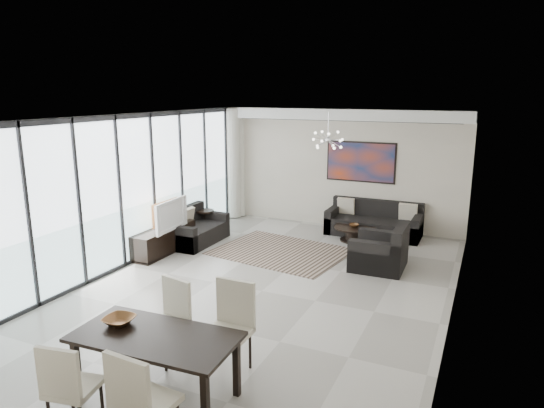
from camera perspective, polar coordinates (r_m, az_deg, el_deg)
The scene contains 20 objects.
room_shell at distance 7.71m, azimuth 1.84°, elevation -0.83°, with size 6.00×9.00×2.90m.
window_wall at distance 9.46m, azimuth -17.06°, elevation 1.32°, with size 0.37×8.95×2.90m.
soffit at distance 11.71m, azimuth 8.00°, elevation 10.39°, with size 5.98×0.40×0.26m, color white.
painting at distance 11.85m, azimuth 10.39°, elevation 4.89°, with size 1.68×0.04×0.98m, color #B03A18.
chandelier at distance 9.94m, azimuth 6.60°, elevation 7.52°, with size 0.66×0.66×0.71m.
rug at distance 10.28m, azimuth 1.07°, elevation -5.60°, with size 2.63×2.02×0.01m, color black.
coffee_table at distance 11.13m, azimuth 9.74°, elevation -3.33°, with size 0.95×0.95×0.33m.
bowl_coffee at distance 11.03m, azimuth 9.62°, elevation -2.51°, with size 0.23×0.23×0.07m, color brown.
sofa_main at distance 11.64m, azimuth 11.90°, elevation -2.30°, with size 2.16×0.88×0.79m.
loveseat at distance 10.97m, azimuth -9.11°, elevation -3.16°, with size 0.86×1.53×0.77m.
armchair at distance 9.52m, azimuth 12.69°, elevation -5.66°, with size 0.99×1.04×0.86m.
side_table at distance 11.48m, azimuth -7.90°, elevation -1.66°, with size 0.43×0.43×0.59m.
tv_console at distance 10.44m, azimuth -12.60°, elevation -4.14°, with size 0.47×1.69×0.53m, color black.
television at distance 10.15m, azimuth -12.26°, elevation -1.24°, with size 1.09×0.14×0.63m, color gray.
dining_table at distance 5.60m, azimuth -13.54°, elevation -15.54°, with size 1.84×0.98×0.75m.
dining_chair_sw at distance 5.38m, azimuth -22.99°, elevation -18.79°, with size 0.53×0.53×0.98m.
dining_chair_se at distance 4.85m, azimuth -15.54°, elevation -21.10°, with size 0.53×0.53×1.08m.
dining_chair_nw at distance 6.37m, azimuth -11.79°, elevation -12.50°, with size 0.55×0.55×1.02m.
dining_chair_ne at distance 5.98m, azimuth -4.80°, elevation -13.43°, with size 0.51×0.51×1.11m.
bowl_dining at distance 5.88m, azimuth -17.55°, elevation -12.94°, with size 0.34×0.34×0.08m, color brown.
Camera 1 is at (3.33, -6.91, 3.32)m, focal length 32.00 mm.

